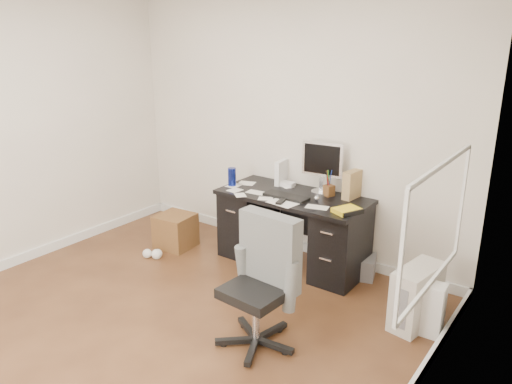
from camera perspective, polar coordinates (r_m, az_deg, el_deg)
ground at (r=4.31m, az=-11.66°, el=-14.79°), size 4.00×4.00×0.00m
room_shell at (r=3.69m, az=-12.61°, el=7.45°), size 4.02×4.02×2.71m
desk at (r=5.08m, az=4.19°, el=-4.07°), size 1.50×0.70×0.75m
loose_papers at (r=5.02m, az=2.04°, el=-0.03°), size 1.10×0.60×0.00m
lcd_monitor at (r=4.97m, az=7.58°, el=2.80°), size 0.44×0.29×0.53m
keyboard at (r=4.87m, az=3.46°, el=-0.51°), size 0.46×0.16×0.03m
computer_mouse at (r=4.80m, az=6.93°, el=-0.72°), size 0.05×0.05×0.05m
travel_mug at (r=5.22m, az=-2.76°, el=1.74°), size 0.09×0.09×0.19m
white_binder at (r=5.27m, az=2.91°, el=2.25°), size 0.13×0.23×0.26m
magazine_file at (r=4.91m, az=10.96°, el=0.85°), size 0.14×0.25×0.27m
pen_cup at (r=4.93m, az=8.37°, el=1.01°), size 0.14×0.14×0.26m
yellow_book at (r=4.53m, az=10.39°, el=-2.10°), size 0.26×0.29×0.04m
paper_remote at (r=4.72m, az=3.13°, el=-1.11°), size 0.30×0.25×0.02m
office_chair at (r=3.76m, az=0.01°, el=-10.55°), size 0.62×0.62×1.02m
pc_tower at (r=4.32m, az=17.87°, el=-11.27°), size 0.31×0.54×0.51m
shopping_bag at (r=4.26m, az=18.52°, el=-12.35°), size 0.33×0.25×0.44m
wicker_basket at (r=5.62m, az=-9.18°, el=-4.40°), size 0.41×0.41×0.37m
desk_printer at (r=5.05m, az=11.44°, el=-8.23°), size 0.42×0.38×0.21m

